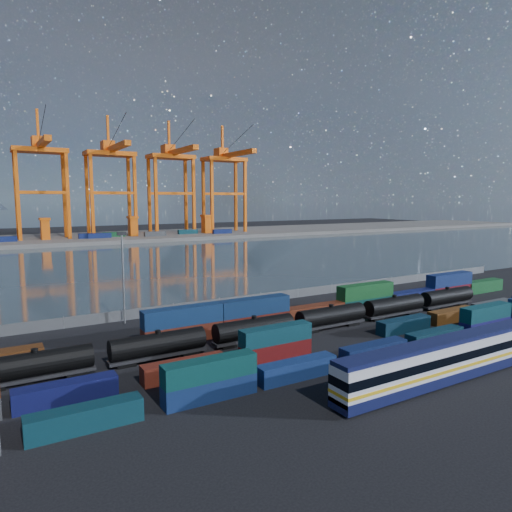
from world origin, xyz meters
TOP-DOWN VIEW (x-y plane):
  - ground at (0.00, 0.00)m, footprint 700.00×700.00m
  - harbor_water at (0.00, 105.00)m, footprint 700.00×700.00m
  - far_quay at (0.00, 210.00)m, footprint 700.00×70.00m
  - distant_mountains at (63.02, 1600.00)m, footprint 2470.00×1100.00m
  - container_row_south at (-6.20, -10.77)m, footprint 138.95×2.22m
  - container_row_mid at (2.39, -3.43)m, footprint 139.31×2.21m
  - container_row_north at (-5.48, 10.50)m, footprint 141.92×2.62m
  - tanker_string at (-7.64, 4.50)m, footprint 91.36×2.98m
  - waterfront_fence at (-0.00, 28.00)m, footprint 160.12×0.12m
  - yard_light_mast at (-30.00, 26.00)m, footprint 1.60×0.40m
  - gantry_cranes at (-7.50, 203.19)m, footprint 201.23×50.37m
  - quay_containers at (-11.00, 195.46)m, footprint 172.58×10.99m
  - straddle_carriers at (-2.50, 200.00)m, footprint 140.00×7.00m

SIDE VIEW (x-z plane):
  - ground at x=0.00m, z-range 0.00..0.00m
  - harbor_water at x=0.00m, z-range 0.01..0.01m
  - far_quay at x=0.00m, z-range 0.00..2.00m
  - waterfront_fence at x=0.00m, z-range -0.10..2.10m
  - container_row_mid at x=2.39m, z-range -0.79..3.93m
  - container_row_south at x=-6.20m, z-range -0.35..4.39m
  - tanker_string at x=-7.64m, z-range 0.01..4.27m
  - container_row_north at x=-5.48m, z-range -0.60..4.99m
  - quay_containers at x=-11.00m, z-range 2.00..4.60m
  - straddle_carriers at x=-2.50m, z-range 2.27..13.37m
  - yard_light_mast at x=-30.00m, z-range 1.00..17.60m
  - gantry_cranes at x=-7.50m, z-range 7.71..75.91m
  - distant_mountains at x=63.02m, z-range -39.71..480.29m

